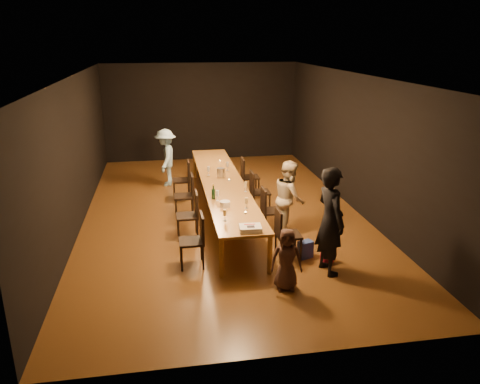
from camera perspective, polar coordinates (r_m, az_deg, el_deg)
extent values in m
plane|color=#3F260F|center=(10.46, -2.11, -2.60)|extent=(10.00, 10.00, 0.00)
cube|color=black|center=(14.91, -4.74, 9.69)|extent=(6.00, 0.04, 3.00)
cube|color=black|center=(5.35, 4.78, -6.58)|extent=(6.00, 0.04, 3.00)
cube|color=black|center=(10.10, -19.39, 4.49)|extent=(0.04, 10.00, 3.00)
cube|color=black|center=(10.81, 13.84, 5.87)|extent=(0.04, 10.00, 3.00)
cube|color=silver|center=(9.79, -2.32, 14.01)|extent=(6.00, 10.00, 0.04)
cube|color=olive|center=(10.23, -2.16, 1.19)|extent=(0.90, 6.00, 0.05)
cylinder|color=olive|center=(7.64, -2.27, -8.05)|extent=(0.08, 0.08, 0.70)
cylinder|color=olive|center=(7.77, 3.65, -7.60)|extent=(0.08, 0.08, 0.70)
cylinder|color=olive|center=(13.07, -5.54, 3.25)|extent=(0.08, 0.08, 0.70)
cylinder|color=olive|center=(13.14, -2.06, 3.42)|extent=(0.08, 0.08, 0.70)
imported|color=black|center=(7.74, 10.96, -3.49)|extent=(0.54, 0.73, 1.82)
imported|color=beige|center=(9.21, 6.03, -0.72)|extent=(0.62, 0.77, 1.50)
imported|color=#94C3E5|center=(12.40, -9.02, 4.17)|extent=(0.67, 1.03, 1.49)
imported|color=#472E27|center=(7.29, 5.69, -8.18)|extent=(0.53, 0.38, 1.00)
cube|color=#C01C3E|center=(8.35, 10.57, -7.66)|extent=(0.24, 0.17, 0.25)
cube|color=#2540A1|center=(8.46, 7.97, -6.93)|extent=(0.29, 0.24, 0.31)
cube|color=white|center=(7.63, 1.28, -4.44)|extent=(0.38, 0.31, 0.08)
cube|color=black|center=(7.58, 1.32, -4.24)|extent=(0.13, 0.10, 0.00)
cube|color=red|center=(7.67, 1.18, -3.95)|extent=(0.18, 0.04, 0.00)
cylinder|color=white|center=(8.67, -1.85, -1.48)|extent=(0.24, 0.24, 0.11)
cylinder|color=silver|center=(10.53, -2.36, 2.41)|extent=(0.24, 0.24, 0.20)
cylinder|color=#B2B7B2|center=(8.34, 0.67, -2.56)|extent=(0.05, 0.05, 0.03)
cylinder|color=#B2B7B2|center=(10.23, -1.33, 1.44)|extent=(0.05, 0.05, 0.03)
cylinder|color=#B2B7B2|center=(11.82, -2.49, 3.77)|extent=(0.05, 0.05, 0.03)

